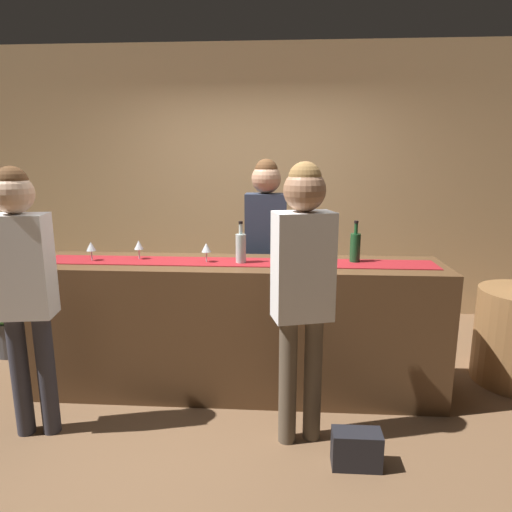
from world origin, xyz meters
The scene contains 14 objects.
ground_plane centered at (0.00, 0.00, 0.00)m, with size 10.00×10.00×0.00m, color brown.
back_wall centered at (0.00, 1.90, 1.45)m, with size 6.00×0.12×2.90m, color tan.
bar_counter centered at (0.00, 0.00, 0.50)m, with size 2.97×0.60×0.99m, color #543821.
counter_runner_cloth centered at (0.00, 0.00, 1.00)m, with size 2.82×0.28×0.01m, color maroon.
wine_bottle_clear centered at (0.03, -0.02, 1.11)m, with size 0.07×0.07×0.30m.
wine_bottle_green centered at (0.84, 0.06, 1.11)m, with size 0.07×0.07×0.30m.
wine_glass_near_customer centered at (-1.06, -0.03, 1.10)m, with size 0.07×0.07×0.14m.
wine_glass_mid_counter centered at (-0.22, -0.02, 1.10)m, with size 0.07×0.07×0.14m.
wine_glass_far_end centered at (-0.73, 0.05, 1.10)m, with size 0.07×0.07×0.14m.
bartender centered at (0.18, 0.58, 1.07)m, with size 0.34×0.24×1.72m.
customer_sipping centered at (0.45, -0.61, 1.07)m, with size 0.38×0.28×1.72m.
customer_browsing centered at (-1.23, -0.64, 1.05)m, with size 0.37×0.25×1.69m.
potted_plant_tall centered at (-2.09, 0.53, 0.49)m, with size 0.58×0.58×0.85m.
handbag centered at (0.77, -0.85, 0.11)m, with size 0.28×0.14×0.22m, color black.
Camera 1 is at (0.35, -3.18, 1.75)m, focal length 32.00 mm.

